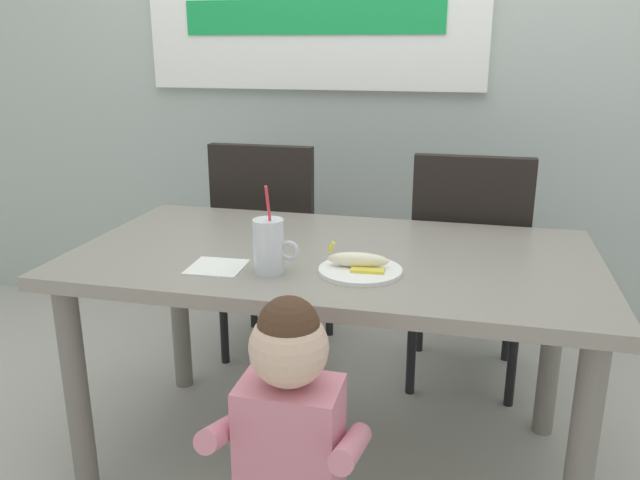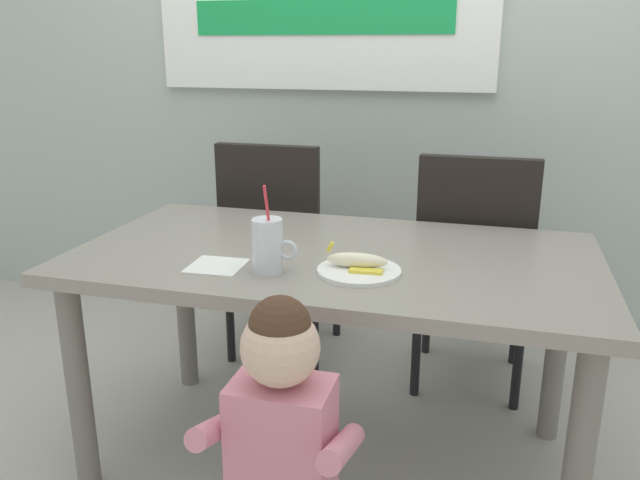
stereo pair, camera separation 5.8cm
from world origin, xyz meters
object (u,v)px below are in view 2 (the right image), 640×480
(dining_chair_right, at_px, (474,261))
(milk_cup, at_px, (268,249))
(dining_chair_left, at_px, (278,240))
(toddler_standing, at_px, (282,430))
(paper_napkin, at_px, (217,266))
(dining_table, at_px, (334,281))
(snack_plate, at_px, (359,271))
(peeled_banana, at_px, (358,261))

(dining_chair_right, xyz_separation_m, milk_cup, (-0.53, -0.82, 0.26))
(dining_chair_left, height_order, milk_cup, milk_cup)
(toddler_standing, bearing_deg, dining_chair_right, 74.04)
(milk_cup, height_order, paper_napkin, milk_cup)
(dining_chair_left, bearing_deg, dining_chair_right, 175.42)
(dining_chair_left, relative_size, paper_napkin, 6.40)
(dining_table, bearing_deg, paper_napkin, -142.46)
(snack_plate, bearing_deg, dining_chair_right, 69.53)
(snack_plate, distance_m, peeled_banana, 0.03)
(milk_cup, height_order, peeled_banana, milk_cup)
(dining_chair_right, distance_m, toddler_standing, 1.28)
(toddler_standing, distance_m, snack_plate, 0.52)
(dining_chair_left, xyz_separation_m, dining_chair_right, (0.81, -0.06, 0.00))
(dining_chair_right, height_order, milk_cup, milk_cup)
(peeled_banana, bearing_deg, toddler_standing, -97.22)
(peeled_banana, bearing_deg, snack_plate, -58.80)
(toddler_standing, relative_size, snack_plate, 3.64)
(dining_chair_right, relative_size, peeled_banana, 5.54)
(dining_table, xyz_separation_m, dining_chair_right, (0.40, 0.60, -0.10))
(dining_table, distance_m, dining_chair_right, 0.72)
(dining_chair_left, height_order, peeled_banana, dining_chair_left)
(milk_cup, bearing_deg, dining_chair_left, 107.86)
(dining_chair_left, xyz_separation_m, paper_napkin, (0.13, -0.88, 0.19))
(dining_chair_left, distance_m, dining_chair_right, 0.81)
(snack_plate, bearing_deg, dining_chair_left, 122.48)
(toddler_standing, bearing_deg, paper_napkin, 128.82)
(dining_chair_left, distance_m, toddler_standing, 1.37)
(dining_table, height_order, dining_chair_right, dining_chair_right)
(paper_napkin, bearing_deg, dining_table, 37.54)
(dining_table, relative_size, toddler_standing, 1.86)
(toddler_standing, relative_size, peeled_banana, 4.84)
(dining_chair_right, height_order, paper_napkin, dining_chair_right)
(dining_chair_right, height_order, peeled_banana, dining_chair_right)
(toddler_standing, xyz_separation_m, snack_plate, (0.07, 0.47, 0.21))
(dining_chair_left, bearing_deg, milk_cup, 107.86)
(dining_chair_left, height_order, snack_plate, dining_chair_left)
(snack_plate, distance_m, paper_napkin, 0.40)
(dining_table, distance_m, milk_cup, 0.30)
(milk_cup, height_order, snack_plate, milk_cup)
(milk_cup, xyz_separation_m, peeled_banana, (0.24, 0.07, -0.04))
(paper_napkin, bearing_deg, dining_chair_left, 98.32)
(toddler_standing, bearing_deg, snack_plate, 81.85)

